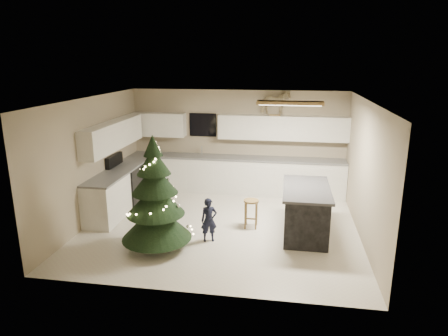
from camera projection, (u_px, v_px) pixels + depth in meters
The scene contains 8 objects.
ground_plane at pixel (221, 226), 8.29m from camera, with size 5.50×5.50×0.00m, color beige.
room_shell at pixel (222, 143), 7.82m from camera, with size 5.52×5.02×2.61m.
cabinetry at pixel (196, 168), 9.80m from camera, with size 5.50×3.20×2.00m.
island at pixel (305, 211), 7.81m from camera, with size 0.90×1.70×0.95m.
bar_stool at pixel (251, 207), 8.11m from camera, with size 0.31×0.31×0.59m.
christmas_tree at pixel (155, 203), 7.12m from camera, with size 1.31×1.27×2.10m.
toddler at pixel (209, 220), 7.49m from camera, with size 0.31×0.20×0.84m, color black.
rocking_horse at pixel (275, 103), 9.74m from camera, with size 0.74×0.47×0.60m.
Camera 1 is at (1.29, -7.57, 3.34)m, focal length 32.00 mm.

